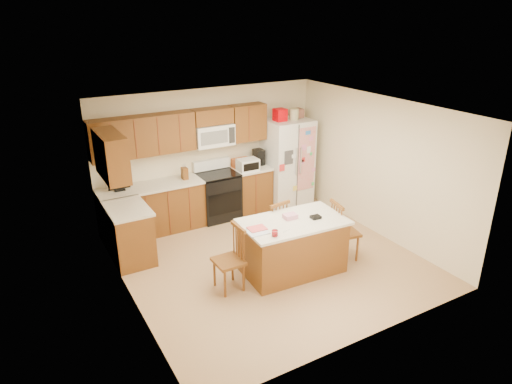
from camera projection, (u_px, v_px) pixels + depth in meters
ground at (269, 260)px, 7.52m from camera, size 4.50×4.50×0.00m
room_shell at (270, 178)px, 6.99m from camera, size 4.60×4.60×2.52m
cabinetry at (171, 185)px, 8.18m from camera, size 3.36×1.56×2.15m
stove at (218, 195)px, 8.91m from camera, size 0.76×0.65×1.13m
refrigerator at (287, 162)px, 9.42m from camera, size 0.90×0.79×2.04m
island at (293, 246)px, 7.06m from camera, size 1.65×1.01×0.96m
windsor_chair_left at (230, 260)px, 6.60m from camera, size 0.41×0.43×0.98m
windsor_chair_back at (274, 229)px, 7.56m from camera, size 0.47×0.45×0.98m
windsor_chair_right at (343, 232)px, 7.42m from camera, size 0.49×0.50×1.01m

